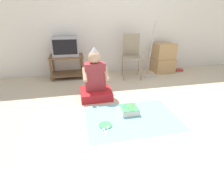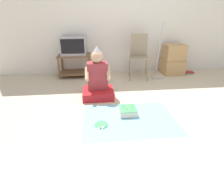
# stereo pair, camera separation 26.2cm
# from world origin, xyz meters

# --- Properties ---
(ground_plane) EXTENTS (16.00, 16.00, 0.00)m
(ground_plane) POSITION_xyz_m (0.00, 0.00, 0.00)
(ground_plane) COLOR beige
(wall_back) EXTENTS (6.40, 0.06, 2.55)m
(wall_back) POSITION_xyz_m (0.00, 2.17, 1.27)
(wall_back) COLOR silver
(wall_back) RESTS_ON ground_plane
(tv_stand) EXTENTS (0.73, 0.48, 0.51)m
(tv_stand) POSITION_xyz_m (-1.27, 1.90, 0.30)
(tv_stand) COLOR brown
(tv_stand) RESTS_ON ground_plane
(tv) EXTENTS (0.55, 0.42, 0.40)m
(tv) POSITION_xyz_m (-1.27, 1.92, 0.71)
(tv) COLOR #99999E
(tv) RESTS_ON tv_stand
(folding_chair) EXTENTS (0.48, 0.45, 0.97)m
(folding_chair) POSITION_xyz_m (0.15, 1.66, 0.56)
(folding_chair) COLOR gray
(folding_chair) RESTS_ON ground_plane
(cardboard_box_stack) EXTENTS (0.48, 0.47, 0.70)m
(cardboard_box_stack) POSITION_xyz_m (1.06, 1.88, 0.33)
(cardboard_box_stack) COLOR tan
(cardboard_box_stack) RESTS_ON ground_plane
(dust_mop) EXTENTS (0.28, 0.28, 1.23)m
(dust_mop) POSITION_xyz_m (0.60, 1.58, 0.36)
(dust_mop) COLOR #B2ADA3
(dust_mop) RESTS_ON ground_plane
(book_pile) EXTENTS (0.19, 0.15, 0.05)m
(book_pile) POSITION_xyz_m (1.48, 1.80, 0.03)
(book_pile) COLOR #60936B
(book_pile) RESTS_ON ground_plane
(person_seated) EXTENTS (0.52, 0.47, 0.88)m
(person_seated) POSITION_xyz_m (-0.78, 0.74, 0.29)
(person_seated) COLOR red
(person_seated) RESTS_ON ground_plane
(party_cloth) EXTENTS (1.28, 0.88, 0.01)m
(party_cloth) POSITION_xyz_m (-0.37, -0.05, 0.00)
(party_cloth) COLOR #7FC6E0
(party_cloth) RESTS_ON ground_plane
(birthday_cake) EXTENTS (0.25, 0.25, 0.16)m
(birthday_cake) POSITION_xyz_m (-0.37, 0.09, 0.05)
(birthday_cake) COLOR #F4E0C6
(birthday_cake) RESTS_ON party_cloth
(paper_plate) EXTENTS (0.17, 0.17, 0.01)m
(paper_plate) POSITION_xyz_m (-0.77, -0.15, 0.01)
(paper_plate) COLOR #4CB266
(paper_plate) RESTS_ON party_cloth
(plastic_spoon_near) EXTENTS (0.05, 0.14, 0.01)m
(plastic_spoon_near) POSITION_xyz_m (-0.75, -0.23, 0.01)
(plastic_spoon_near) COLOR white
(plastic_spoon_near) RESTS_ON party_cloth
(plastic_spoon_far) EXTENTS (0.04, 0.15, 0.01)m
(plastic_spoon_far) POSITION_xyz_m (-0.80, -0.26, 0.01)
(plastic_spoon_far) COLOR white
(plastic_spoon_far) RESTS_ON party_cloth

